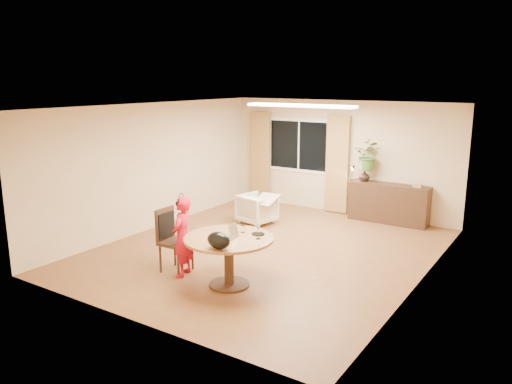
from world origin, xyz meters
TOP-DOWN VIEW (x-y plane):
  - floor at (0.00, 0.00)m, footprint 6.50×6.50m
  - ceiling at (0.00, 0.00)m, footprint 6.50×6.50m
  - wall_back at (0.00, 3.25)m, footprint 5.50×0.00m
  - wall_left at (-2.75, 0.00)m, footprint 0.00×6.50m
  - wall_right at (2.75, 0.00)m, footprint 0.00×6.50m
  - window at (-1.10, 3.23)m, footprint 1.70×0.03m
  - curtain_left at (-2.15, 3.15)m, footprint 0.55×0.08m
  - curtain_right at (-0.05, 3.15)m, footprint 0.55×0.08m
  - ceiling_panel at (0.00, 1.20)m, footprint 2.20×0.35m
  - dining_table at (0.36, -1.65)m, footprint 1.34×1.34m
  - dining_chair at (-0.70, -1.64)m, footprint 0.52×0.48m
  - child at (-0.50, -1.72)m, footprint 0.54×0.43m
  - laptop at (0.30, -1.68)m, footprint 0.38×0.28m
  - tumbler at (0.40, -1.33)m, footprint 0.08×0.08m
  - wine_glass at (0.77, -1.48)m, footprint 0.09×0.09m
  - pot_lid at (0.66, -1.30)m, footprint 0.24×0.24m
  - handbag at (0.55, -2.15)m, footprint 0.38×0.25m
  - armchair at (-1.11, 1.40)m, footprint 0.82×0.84m
  - throw at (-0.84, 1.33)m, footprint 0.46×0.56m
  - sideboard at (1.25, 3.01)m, footprint 1.71×0.42m
  - vase at (0.67, 3.01)m, footprint 0.25×0.25m
  - bouquet at (0.75, 3.01)m, footprint 0.60×0.52m
  - book_stack at (1.84, 3.01)m, footprint 0.22×0.19m
  - desk_lamp at (0.40, 2.96)m, footprint 0.15×0.15m

SIDE VIEW (x-z plane):
  - floor at x=0.00m, z-range 0.00..0.00m
  - armchair at x=-1.11m, z-range 0.00..0.64m
  - sideboard at x=1.25m, z-range 0.00..0.85m
  - dining_chair at x=-0.70m, z-range 0.00..1.04m
  - dining_table at x=0.36m, z-range 0.22..0.98m
  - child at x=-0.50m, z-range 0.00..1.28m
  - throw at x=-0.84m, z-range 0.64..0.67m
  - pot_lid at x=0.66m, z-range 0.76..0.80m
  - tumbler at x=0.40m, z-range 0.76..0.87m
  - wine_glass at x=0.77m, z-range 0.76..0.98m
  - laptop at x=0.30m, z-range 0.76..1.00m
  - handbag at x=0.55m, z-range 0.76..1.01m
  - book_stack at x=1.84m, z-range 0.85..0.93m
  - vase at x=0.67m, z-range 0.85..1.10m
  - desk_lamp at x=0.40m, z-range 0.85..1.20m
  - curtain_left at x=-2.15m, z-range 0.02..2.27m
  - curtain_right at x=-0.05m, z-range 0.02..2.27m
  - wall_back at x=0.00m, z-range -1.45..4.05m
  - wall_left at x=-2.75m, z-range -1.95..4.55m
  - wall_right at x=2.75m, z-range -1.95..4.55m
  - bouquet at x=0.75m, z-range 1.10..1.76m
  - window at x=-1.10m, z-range 0.85..2.15m
  - ceiling_panel at x=0.00m, z-range 2.54..2.59m
  - ceiling at x=0.00m, z-range 2.60..2.60m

